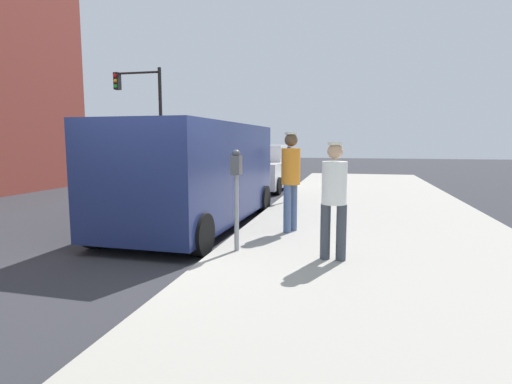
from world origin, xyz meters
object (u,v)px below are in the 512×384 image
(traffic_light_corner, at_px, (144,105))
(parking_meter_far, at_px, (289,164))
(pedestrian_in_orange, at_px, (291,175))
(pedestrian_in_white, at_px, (334,194))
(parked_sedan_ahead, at_px, (264,169))
(parked_van, at_px, (195,172))
(parking_meter_near, at_px, (236,183))

(traffic_light_corner, bearing_deg, parking_meter_far, -40.91)
(pedestrian_in_orange, bearing_deg, traffic_light_corner, 128.96)
(pedestrian_in_white, bearing_deg, traffic_light_corner, 127.55)
(parked_sedan_ahead, bearing_deg, pedestrian_in_orange, -74.56)
(pedestrian_in_white, distance_m, traffic_light_corner, 15.69)
(parked_van, distance_m, parked_sedan_ahead, 7.23)
(parking_meter_far, xyz_separation_m, pedestrian_in_orange, (0.59, -3.70, 0.01))
(pedestrian_in_white, relative_size, parked_van, 0.31)
(parked_sedan_ahead, bearing_deg, pedestrian_in_white, -72.41)
(parking_meter_far, height_order, parked_van, parked_van)
(parking_meter_far, bearing_deg, traffic_light_corner, 139.09)
(parking_meter_far, distance_m, pedestrian_in_white, 5.54)
(parking_meter_near, bearing_deg, parked_sedan_ahead, 99.59)
(parking_meter_near, height_order, pedestrian_in_white, pedestrian_in_white)
(parking_meter_far, relative_size, pedestrian_in_orange, 0.84)
(pedestrian_in_white, bearing_deg, parking_meter_far, 105.04)
(parking_meter_near, bearing_deg, pedestrian_in_orange, 68.40)
(parking_meter_far, xyz_separation_m, pedestrian_in_white, (1.44, -5.35, -0.10))
(parking_meter_near, bearing_deg, traffic_light_corner, 123.43)
(parking_meter_far, relative_size, parked_van, 0.29)
(parking_meter_near, bearing_deg, parking_meter_far, 90.00)
(parking_meter_far, height_order, pedestrian_in_white, pedestrian_in_white)
(parking_meter_far, xyz_separation_m, traffic_light_corner, (-8.01, 6.94, 2.34))
(parking_meter_near, distance_m, pedestrian_in_orange, 1.61)
(pedestrian_in_white, height_order, parked_van, parked_van)
(traffic_light_corner, bearing_deg, parking_meter_near, -56.57)
(pedestrian_in_white, bearing_deg, parked_sedan_ahead, 107.59)
(parking_meter_far, distance_m, parked_sedan_ahead, 4.49)
(parking_meter_near, height_order, parked_sedan_ahead, parking_meter_near)
(parking_meter_near, height_order, traffic_light_corner, traffic_light_corner)
(parked_van, bearing_deg, pedestrian_in_white, -38.09)
(parking_meter_near, relative_size, parked_van, 0.29)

